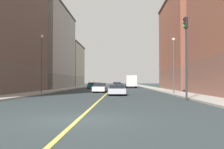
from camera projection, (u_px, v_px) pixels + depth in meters
The scene contains 18 objects.
ground_plane at pixel (78, 120), 10.61m from camera, with size 400.00×400.00×0.00m, color #2B3538.
sidewalk_left at pixel (152, 88), 59.30m from camera, with size 2.90×168.00×0.15m, color #9E9B93.
sidewalk_right at pixel (73, 88), 59.84m from camera, with size 2.90×168.00×0.15m, color #9E9B93.
lane_center_stripe at pixel (113, 88), 59.57m from camera, with size 0.16×154.00×0.01m, color #E5D14C.
building_left_mid at pixel (197, 43), 48.32m from camera, with size 11.04×21.19×17.04m.
building_right_midblock at pixel (43, 48), 59.68m from camera, with size 11.04×24.02×18.14m.
building_right_distant at pixel (63, 65), 81.46m from camera, with size 11.04×18.07×13.02m.
traffic_light_left_near at pixel (186, 47), 21.68m from camera, with size 0.40×0.32×6.85m.
street_lamp_left_near at pixel (174, 59), 31.64m from camera, with size 0.36×0.36×6.64m.
street_lamp_right_near at pixel (42, 58), 33.04m from camera, with size 0.36×0.36×7.26m.
car_orange at pixel (98, 85), 69.58m from camera, with size 1.94×4.65×1.26m.
car_silver at pixel (117, 90), 29.73m from camera, with size 2.00×4.41×1.18m.
car_blue at pixel (119, 87), 45.80m from camera, with size 1.84×4.28×1.23m.
car_white at pixel (100, 88), 37.25m from camera, with size 1.84×4.53×1.33m.
car_red at pixel (117, 85), 57.47m from camera, with size 2.01×4.50×1.39m.
car_maroon at pixel (129, 85), 71.09m from camera, with size 2.01×4.36×1.29m.
car_teal at pixel (92, 86), 57.10m from camera, with size 1.98×4.02×1.33m.
box_truck at pixel (131, 81), 62.65m from camera, with size 2.49×7.15×2.95m.
Camera 1 is at (1.68, -10.61, 1.54)m, focal length 42.29 mm.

